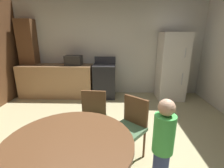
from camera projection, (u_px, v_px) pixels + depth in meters
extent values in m
plane|color=tan|center=(100.00, 159.00, 2.28)|extent=(14.00, 14.00, 0.00)
cube|color=beige|center=(109.00, 47.00, 4.66)|extent=(5.55, 0.12, 2.70)
cube|color=#9E754C|center=(57.00, 81.00, 4.58)|extent=(2.01, 0.60, 0.90)
cube|color=brown|center=(30.00, 59.00, 4.60)|extent=(0.44, 0.36, 2.10)
cube|color=black|center=(105.00, 81.00, 4.54)|extent=(0.60, 0.60, 0.90)
cube|color=#38383D|center=(104.00, 65.00, 4.41)|extent=(0.60, 0.60, 0.02)
cube|color=#38383D|center=(105.00, 60.00, 4.65)|extent=(0.60, 0.04, 0.18)
cube|color=silver|center=(171.00, 67.00, 4.32)|extent=(0.68, 0.66, 1.76)
cylinder|color=#B2B2B7|center=(185.00, 53.00, 3.87)|extent=(0.02, 0.02, 0.22)
cylinder|color=#B2B2B7|center=(182.00, 79.00, 4.06)|extent=(0.02, 0.02, 0.30)
cube|color=black|center=(74.00, 60.00, 4.40)|extent=(0.44, 0.32, 0.26)
cylinder|color=brown|center=(68.00, 143.00, 1.46)|extent=(1.19, 1.19, 0.04)
cylinder|color=brown|center=(101.00, 143.00, 2.30)|extent=(0.03, 0.03, 0.43)
cylinder|color=brown|center=(78.00, 141.00, 2.33)|extent=(0.03, 0.03, 0.43)
cylinder|color=brown|center=(105.00, 129.00, 2.62)|extent=(0.03, 0.03, 0.43)
cylinder|color=brown|center=(84.00, 128.00, 2.66)|extent=(0.03, 0.03, 0.43)
cube|color=#4C704C|center=(92.00, 121.00, 2.41)|extent=(0.43, 0.43, 0.05)
cube|color=brown|center=(94.00, 103.00, 2.52)|extent=(0.38, 0.06, 0.42)
cylinder|color=brown|center=(130.00, 157.00, 2.03)|extent=(0.03, 0.03, 0.43)
cylinder|color=brown|center=(110.00, 145.00, 2.25)|extent=(0.03, 0.03, 0.43)
cylinder|color=brown|center=(144.00, 144.00, 2.27)|extent=(0.03, 0.03, 0.43)
cylinder|color=brown|center=(125.00, 135.00, 2.49)|extent=(0.03, 0.03, 0.43)
cube|color=#4C704C|center=(128.00, 130.00, 2.19)|extent=(0.56, 0.56, 0.05)
cube|color=brown|center=(136.00, 111.00, 2.26)|extent=(0.31, 0.27, 0.42)
cylinder|color=#4CC656|center=(164.00, 134.00, 1.66)|extent=(0.27, 0.27, 0.42)
sphere|color=#D6A884|center=(167.00, 107.00, 1.57)|extent=(0.17, 0.17, 0.17)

